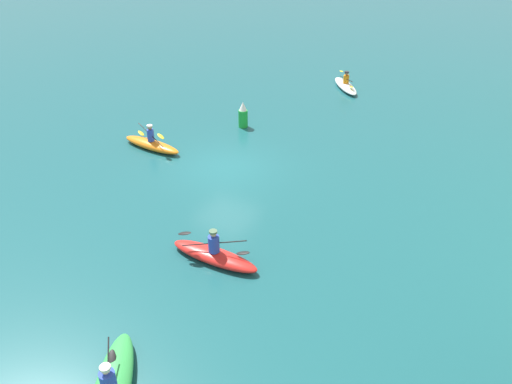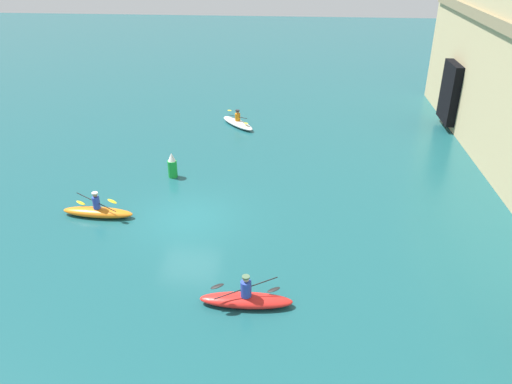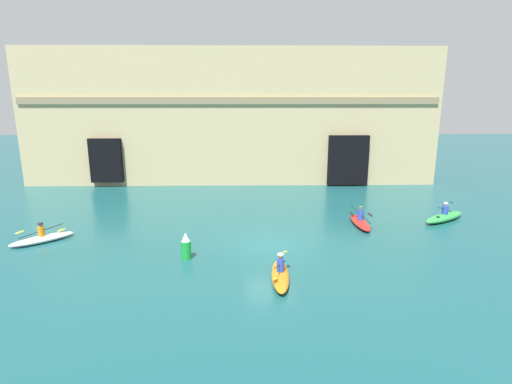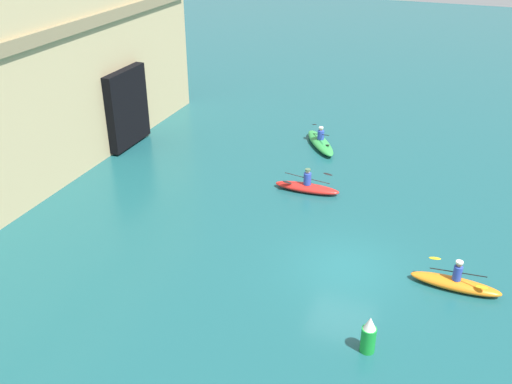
{
  "view_description": "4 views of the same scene",
  "coord_description": "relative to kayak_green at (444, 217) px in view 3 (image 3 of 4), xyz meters",
  "views": [
    {
      "loc": [
        15.25,
        10.39,
        9.9
      ],
      "look_at": [
        3.09,
        3.28,
        1.41
      ],
      "focal_mm": 35.0,
      "sensor_mm": 36.0,
      "label": 1
    },
    {
      "loc": [
        17.99,
        4.55,
        10.7
      ],
      "look_at": [
        0.01,
        2.93,
        1.4
      ],
      "focal_mm": 35.0,
      "sensor_mm": 36.0,
      "label": 2
    },
    {
      "loc": [
        -1.1,
        -18.78,
        7.28
      ],
      "look_at": [
        -0.66,
        4.43,
        1.71
      ],
      "focal_mm": 28.0,
      "sensor_mm": 36.0,
      "label": 3
    },
    {
      "loc": [
        -17.35,
        -3.14,
        12.32
      ],
      "look_at": [
        0.17,
        3.62,
        2.41
      ],
      "focal_mm": 40.0,
      "sensor_mm": 36.0,
      "label": 4
    }
  ],
  "objects": [
    {
      "name": "ground_plane",
      "position": [
        -10.64,
        -3.91,
        -0.25
      ],
      "size": [
        120.0,
        120.0,
        0.0
      ],
      "primitive_type": "plane",
      "color": "#195156"
    },
    {
      "name": "cliff_bluff",
      "position": [
        -13.22,
        12.71,
        5.29
      ],
      "size": [
        34.29,
        6.02,
        11.13
      ],
      "color": "tan",
      "rests_on": "ground"
    },
    {
      "name": "kayak_green",
      "position": [
        0.0,
        0.0,
        0.0
      ],
      "size": [
        3.44,
        2.66,
        1.13
      ],
      "rotation": [
        0.0,
        0.0,
        3.72
      ],
      "color": "green",
      "rests_on": "ground"
    },
    {
      "name": "kayak_orange",
      "position": [
        -10.47,
        -7.75,
        -0.01
      ],
      "size": [
        0.83,
        3.11,
        1.14
      ],
      "rotation": [
        0.0,
        0.0,
        1.53
      ],
      "color": "orange",
      "rests_on": "ground"
    },
    {
      "name": "kayak_red",
      "position": [
        -5.31,
        -0.83,
        -0.01
      ],
      "size": [
        0.88,
        3.05,
        1.15
      ],
      "rotation": [
        0.0,
        0.0,
        4.74
      ],
      "color": "red",
      "rests_on": "ground"
    },
    {
      "name": "kayak_white",
      "position": [
        -22.33,
        -3.2,
        -0.04
      ],
      "size": [
        2.82,
        2.58,
        1.04
      ],
      "rotation": [
        0.0,
        0.0,
        0.71
      ],
      "color": "white",
      "rests_on": "ground"
    },
    {
      "name": "marker_buoy",
      "position": [
        -14.62,
        -5.5,
        0.34
      ],
      "size": [
        0.46,
        0.46,
        1.28
      ],
      "color": "green",
      "rests_on": "ground"
    }
  ]
}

